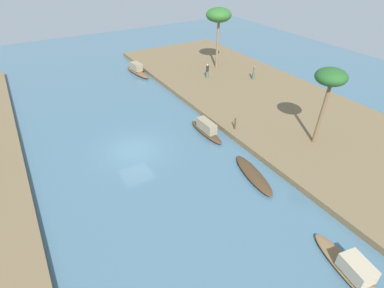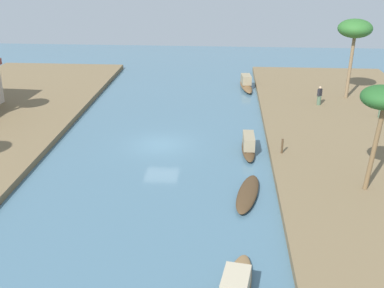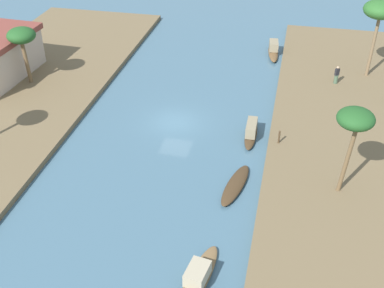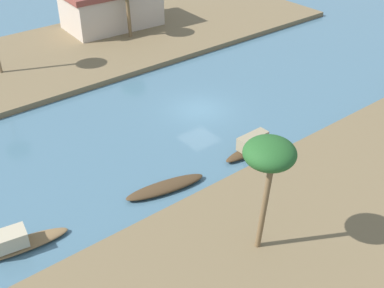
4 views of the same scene
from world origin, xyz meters
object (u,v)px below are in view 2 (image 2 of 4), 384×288
person_by_mooring (381,109)px  mooring_post (282,146)px  palm_tree_left_far (355,30)px  palm_tree_left_near (382,100)px  sampan_downstream_large (248,193)px  person_on_near_bank (319,97)px  sampan_near_left_bank (246,84)px  sampan_open_hull (248,145)px

person_by_mooring → mooring_post: person_by_mooring is taller
person_by_mooring → palm_tree_left_far: bearing=49.5°
mooring_post → palm_tree_left_near: palm_tree_left_near is taller
sampan_downstream_large → person_on_near_bank: bearing=-11.8°
person_on_near_bank → person_by_mooring: (-3.12, -4.45, -0.06)m
person_on_near_bank → mooring_post: bearing=-152.0°
palm_tree_left_near → sampan_downstream_large: bearing=95.1°
sampan_near_left_bank → person_on_near_bank: 9.14m
person_by_mooring → palm_tree_left_far: size_ratio=0.22×
sampan_near_left_bank → person_by_mooring: size_ratio=3.34×
person_by_mooring → person_on_near_bank: bearing=89.5°
mooring_post → palm_tree_left_far: bearing=-28.4°
sampan_near_left_bank → palm_tree_left_far: (-4.24, -9.20, 6.24)m
mooring_post → person_by_mooring: bearing=-47.5°
person_on_near_bank → mooring_post: (-11.24, 4.41, -0.22)m
palm_tree_left_near → person_by_mooring: bearing=-18.8°
person_on_near_bank → palm_tree_left_far: bearing=-1.6°
palm_tree_left_far → sampan_near_left_bank: bearing=65.3°
sampan_downstream_large → sampan_open_hull: 6.64m
sampan_open_hull → person_by_mooring: person_by_mooring is taller
sampan_near_left_bank → sampan_open_hull: size_ratio=1.18×
sampan_open_hull → person_by_mooring: size_ratio=2.83×
sampan_open_hull → palm_tree_left_far: palm_tree_left_far is taller
sampan_open_hull → person_by_mooring: bearing=-58.6°
person_by_mooring → palm_tree_left_near: bearing=-164.2°
sampan_open_hull → palm_tree_left_near: palm_tree_left_near is taller
sampan_downstream_large → palm_tree_left_near: bearing=-74.3°
palm_tree_left_far → sampan_downstream_large: bearing=152.7°
person_on_near_bank → person_by_mooring: person_on_near_bank is taller
sampan_open_hull → palm_tree_left_near: (-6.02, -6.64, 5.30)m
sampan_downstream_large → mooring_post: size_ratio=4.82×
mooring_post → sampan_open_hull: bearing=62.9°
sampan_open_hull → sampan_downstream_large: bearing=176.7°
person_on_near_bank → person_by_mooring: bearing=-75.6°
sampan_near_left_bank → person_on_near_bank: (-6.64, -6.23, 0.70)m
person_on_near_bank → mooring_post: size_ratio=1.64×
sampan_near_left_bank → palm_tree_left_near: 24.20m
person_on_near_bank → mooring_post: 12.07m
mooring_post → sampan_downstream_large: bearing=155.7°
person_on_near_bank → palm_tree_left_far: palm_tree_left_far is taller
sampan_near_left_bank → sampan_open_hull: 16.76m
person_on_near_bank → palm_tree_left_far: size_ratio=0.23×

